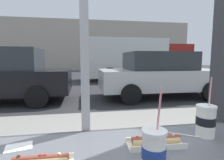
{
  "coord_description": "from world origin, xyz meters",
  "views": [
    {
      "loc": [
        -0.01,
        -0.98,
        1.38
      ],
      "look_at": [
        0.56,
        2.46,
        0.97
      ],
      "focal_mm": 28.27,
      "sensor_mm": 36.0,
      "label": 1
    }
  ],
  "objects_px": {
    "soda_cup_right": "(206,120)",
    "parked_car_silver": "(160,74)",
    "hotdog_tray_far": "(156,141)",
    "soda_cup_left": "(154,152)",
    "box_truck": "(134,57)"
  },
  "relations": [
    {
      "from": "soda_cup_right",
      "to": "hotdog_tray_far",
      "type": "bearing_deg",
      "value": -168.81
    },
    {
      "from": "hotdog_tray_far",
      "to": "soda_cup_left",
      "type": "bearing_deg",
      "value": -115.87
    },
    {
      "from": "soda_cup_left",
      "to": "box_truck",
      "type": "height_order",
      "value": "box_truck"
    },
    {
      "from": "hotdog_tray_far",
      "to": "box_truck",
      "type": "bearing_deg",
      "value": 73.91
    },
    {
      "from": "soda_cup_left",
      "to": "soda_cup_right",
      "type": "height_order",
      "value": "soda_cup_right"
    },
    {
      "from": "soda_cup_right",
      "to": "parked_car_silver",
      "type": "xyz_separation_m",
      "value": [
        2.11,
        5.2,
        -0.21
      ]
    },
    {
      "from": "soda_cup_left",
      "to": "soda_cup_right",
      "type": "distance_m",
      "value": 0.49
    },
    {
      "from": "parked_car_silver",
      "to": "soda_cup_left",
      "type": "bearing_deg",
      "value": -114.82
    },
    {
      "from": "soda_cup_left",
      "to": "hotdog_tray_far",
      "type": "bearing_deg",
      "value": 64.13
    },
    {
      "from": "soda_cup_right",
      "to": "hotdog_tray_far",
      "type": "height_order",
      "value": "soda_cup_right"
    },
    {
      "from": "soda_cup_left",
      "to": "hotdog_tray_far",
      "type": "height_order",
      "value": "soda_cup_left"
    },
    {
      "from": "hotdog_tray_far",
      "to": "box_truck",
      "type": "relative_size",
      "value": 0.04
    },
    {
      "from": "soda_cup_right",
      "to": "hotdog_tray_far",
      "type": "xyz_separation_m",
      "value": [
        -0.31,
        -0.06,
        -0.07
      ]
    },
    {
      "from": "soda_cup_left",
      "to": "box_truck",
      "type": "xyz_separation_m",
      "value": [
        3.16,
        10.84,
        0.46
      ]
    },
    {
      "from": "parked_car_silver",
      "to": "box_truck",
      "type": "xyz_separation_m",
      "value": [
        0.64,
        5.38,
        0.67
      ]
    }
  ]
}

